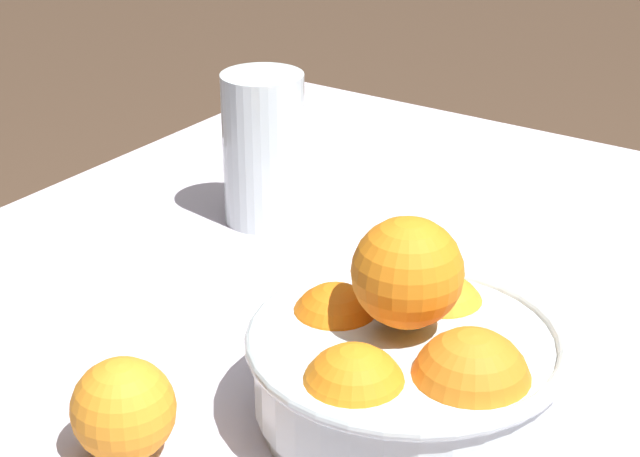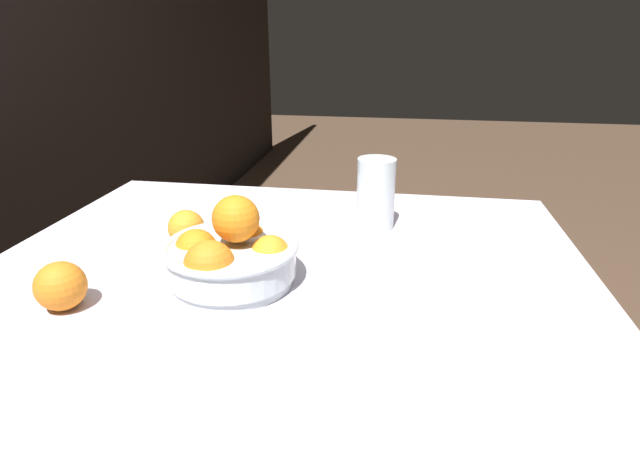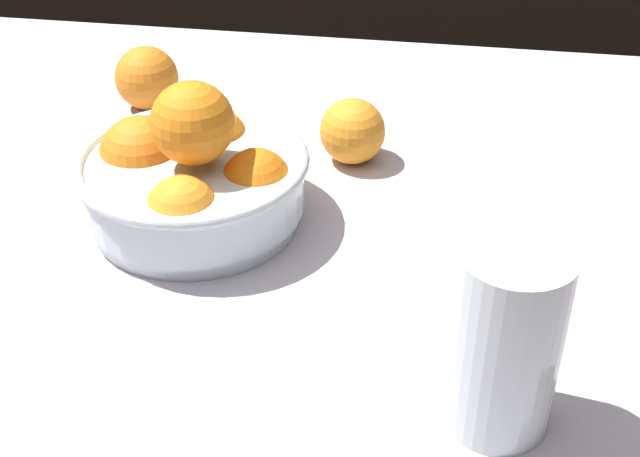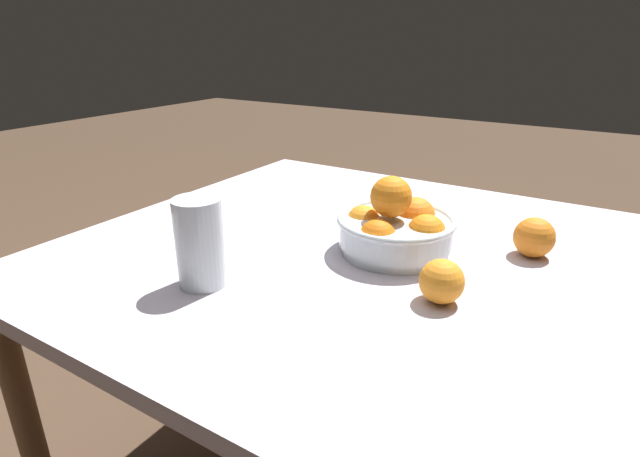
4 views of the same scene
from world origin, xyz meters
name	(u,v)px [view 2 (image 2 of 4)]	position (x,y,z in m)	size (l,w,h in m)	color
dining_table	(278,318)	(0.00, 0.00, 0.64)	(1.04, 1.11, 0.72)	silver
fruit_bowl	(231,256)	(-0.02, 0.07, 0.77)	(0.23, 0.23, 0.15)	silver
juice_glass	(375,198)	(0.28, -0.15, 0.78)	(0.08, 0.08, 0.15)	#F4A314
orange_loose_near_bowl	(61,286)	(-0.14, 0.30, 0.76)	(0.08, 0.08, 0.08)	orange
orange_loose_front	(186,228)	(0.12, 0.21, 0.75)	(0.07, 0.07, 0.07)	orange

